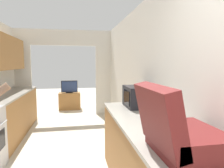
% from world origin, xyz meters
% --- Properties ---
extents(wall_right, '(0.06, 7.79, 2.50)m').
position_xyz_m(wall_right, '(1.40, 2.10, 1.25)').
color(wall_right, silver).
rests_on(wall_right, ground_plane).
extents(wall_far_with_doorway, '(3.13, 0.06, 2.50)m').
position_xyz_m(wall_far_with_doorway, '(0.00, 5.42, 1.46)').
color(wall_far_with_doorway, silver).
rests_on(wall_far_with_doorway, ground_plane).
extents(counter_left, '(0.62, 4.21, 0.91)m').
position_xyz_m(counter_left, '(-1.07, 3.30, 0.46)').
color(counter_left, '#9E6B38').
rests_on(counter_left, ground_plane).
extents(counter_right, '(0.62, 2.29, 0.91)m').
position_xyz_m(counter_right, '(1.07, 1.42, 0.46)').
color(counter_right, '#9E6B38').
rests_on(counter_right, ground_plane).
extents(suitcase, '(0.52, 0.57, 0.49)m').
position_xyz_m(suitcase, '(0.99, 0.66, 1.07)').
color(suitcase, '#5B1919').
rests_on(suitcase, counter_right).
extents(microwave, '(0.33, 0.47, 0.30)m').
position_xyz_m(microwave, '(1.18, 2.19, 1.06)').
color(microwave, black).
rests_on(microwave, counter_right).
extents(tv_cabinet, '(0.71, 0.42, 0.56)m').
position_xyz_m(tv_cabinet, '(0.11, 6.25, 0.28)').
color(tv_cabinet, '#9E6B38').
rests_on(tv_cabinet, ground_plane).
extents(television, '(0.53, 0.16, 0.41)m').
position_xyz_m(television, '(0.11, 6.21, 0.76)').
color(television, black).
rests_on(television, tv_cabinet).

